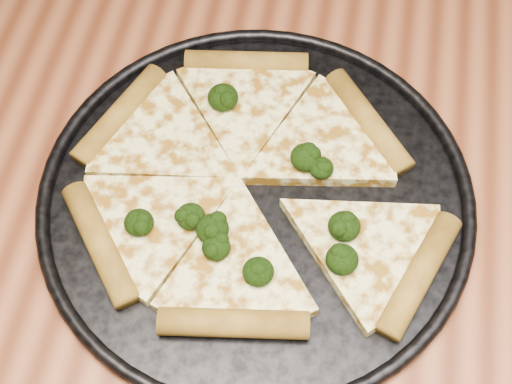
# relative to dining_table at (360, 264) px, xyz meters

# --- Properties ---
(dining_table) EXTENTS (1.20, 0.90, 0.75)m
(dining_table) POSITION_rel_dining_table_xyz_m (0.00, 0.00, 0.00)
(dining_table) COLOR #99512F
(dining_table) RESTS_ON ground
(pizza_pan) EXTENTS (0.41, 0.41, 0.02)m
(pizza_pan) POSITION_rel_dining_table_xyz_m (-0.11, 0.00, 0.10)
(pizza_pan) COLOR black
(pizza_pan) RESTS_ON dining_table
(pizza) EXTENTS (0.37, 0.32, 0.02)m
(pizza) POSITION_rel_dining_table_xyz_m (-0.12, 0.01, 0.11)
(pizza) COLOR #FFF79C
(pizza) RESTS_ON pizza_pan
(broccoli_florets) EXTENTS (0.21, 0.21, 0.02)m
(broccoli_florets) POSITION_rel_dining_table_xyz_m (-0.11, -0.01, 0.12)
(broccoli_florets) COLOR black
(broccoli_florets) RESTS_ON pizza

